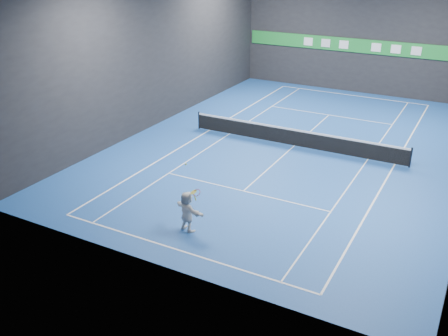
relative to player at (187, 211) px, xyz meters
The scene contains 18 objects.
ground 10.56m from the player, 87.76° to the left, with size 26.00×26.00×0.00m, color #1C4A9A.
wall_back 23.80m from the player, 89.00° to the left, with size 18.00×0.10×9.00m, color black.
wall_front 4.45m from the player, 80.62° to the right, with size 18.00×0.10×9.00m, color black.
wall_left 14.06m from the player, 129.25° to the left, with size 0.10×26.00×9.00m, color black.
baseline_near 1.66m from the player, 73.38° to the right, with size 10.98×0.08×0.01m, color white.
baseline_far 22.42m from the player, 88.95° to the left, with size 10.98×0.08×0.01m, color white.
sideline_doubles_left 11.71m from the player, 115.78° to the left, with size 0.08×23.78×0.01m, color white.
sideline_doubles_right 12.09m from the player, 60.70° to the left, with size 0.08×23.78×0.01m, color white.
sideline_singles_left 11.18m from the player, 109.38° to the left, with size 0.06×23.78×0.01m, color white.
sideline_singles_right 11.47m from the player, 66.73° to the left, with size 0.06×23.78×0.01m, color white.
service_line_near 4.22m from the player, 84.30° to the left, with size 8.23×0.06×0.01m, color white.
service_line_far 16.94m from the player, 88.61° to the left, with size 8.23×0.06×0.01m, color white.
center_service_line 10.55m from the player, 87.76° to the left, with size 0.06×12.80×0.01m, color white.
player is the anchor object (origin of this frame).
tennis_ball 1.90m from the player, 121.04° to the left, with size 0.07×0.07×0.07m, color #D0E125.
tennis_net 10.53m from the player, 87.76° to the left, with size 12.50×0.10×1.07m.
sponsor_banner 23.60m from the player, 89.00° to the left, with size 17.64×0.11×1.00m.
tennis_racket 0.95m from the player, ahead, with size 0.52×0.33×0.52m.
Camera 1 is at (8.92, -24.77, 10.23)m, focal length 40.00 mm.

